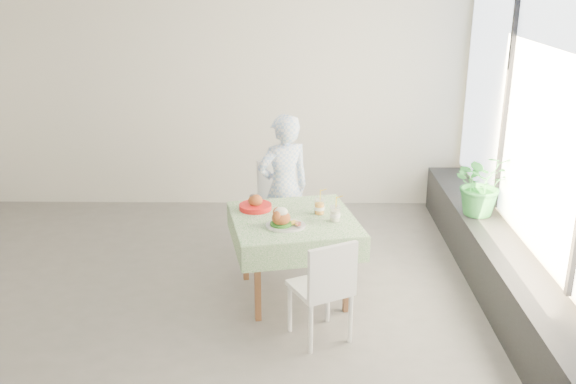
{
  "coord_description": "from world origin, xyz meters",
  "views": [
    {
      "loc": [
        0.98,
        -5.03,
        2.79
      ],
      "look_at": [
        0.92,
        0.17,
        0.96
      ],
      "focal_mm": 40.0,
      "sensor_mm": 36.0,
      "label": 1
    }
  ],
  "objects_px": {
    "chair_near": "(321,308)",
    "main_dish": "(283,221)",
    "diner": "(284,189)",
    "potted_plant": "(482,183)",
    "chair_far": "(285,226)",
    "cafe_table": "(294,247)",
    "juice_cup_orange": "(319,207)"
  },
  "relations": [
    {
      "from": "diner",
      "to": "potted_plant",
      "type": "height_order",
      "value": "diner"
    },
    {
      "from": "potted_plant",
      "to": "main_dish",
      "type": "bearing_deg",
      "value": -153.75
    },
    {
      "from": "diner",
      "to": "juice_cup_orange",
      "type": "relative_size",
      "value": 5.57
    },
    {
      "from": "cafe_table",
      "to": "main_dish",
      "type": "bearing_deg",
      "value": -112.58
    },
    {
      "from": "diner",
      "to": "main_dish",
      "type": "height_order",
      "value": "diner"
    },
    {
      "from": "cafe_table",
      "to": "chair_far",
      "type": "xyz_separation_m",
      "value": [
        -0.09,
        0.88,
        -0.16
      ]
    },
    {
      "from": "chair_far",
      "to": "main_dish",
      "type": "height_order",
      "value": "chair_far"
    },
    {
      "from": "cafe_table",
      "to": "potted_plant",
      "type": "xyz_separation_m",
      "value": [
        1.82,
        0.73,
        0.36
      ]
    },
    {
      "from": "main_dish",
      "to": "juice_cup_orange",
      "type": "height_order",
      "value": "juice_cup_orange"
    },
    {
      "from": "juice_cup_orange",
      "to": "potted_plant",
      "type": "distance_m",
      "value": 1.72
    },
    {
      "from": "diner",
      "to": "potted_plant",
      "type": "xyz_separation_m",
      "value": [
        1.92,
        -0.02,
        0.07
      ]
    },
    {
      "from": "cafe_table",
      "to": "juice_cup_orange",
      "type": "xyz_separation_m",
      "value": [
        0.22,
        0.1,
        0.34
      ]
    },
    {
      "from": "juice_cup_orange",
      "to": "cafe_table",
      "type": "bearing_deg",
      "value": -156.7
    },
    {
      "from": "chair_near",
      "to": "cafe_table",
      "type": "bearing_deg",
      "value": 106.79
    },
    {
      "from": "main_dish",
      "to": "juice_cup_orange",
      "type": "xyz_separation_m",
      "value": [
        0.31,
        0.3,
        0.01
      ]
    },
    {
      "from": "chair_far",
      "to": "chair_near",
      "type": "xyz_separation_m",
      "value": [
        0.31,
        -1.6,
        -0.03
      ]
    },
    {
      "from": "diner",
      "to": "juice_cup_orange",
      "type": "height_order",
      "value": "diner"
    },
    {
      "from": "chair_far",
      "to": "main_dish",
      "type": "xyz_separation_m",
      "value": [
        0.01,
        -1.09,
        0.5
      ]
    },
    {
      "from": "chair_near",
      "to": "potted_plant",
      "type": "xyz_separation_m",
      "value": [
        1.6,
        1.45,
        0.55
      ]
    },
    {
      "from": "main_dish",
      "to": "cafe_table",
      "type": "bearing_deg",
      "value": 67.42
    },
    {
      "from": "diner",
      "to": "potted_plant",
      "type": "relative_size",
      "value": 2.35
    },
    {
      "from": "diner",
      "to": "juice_cup_orange",
      "type": "bearing_deg",
      "value": 90.52
    },
    {
      "from": "main_dish",
      "to": "potted_plant",
      "type": "relative_size",
      "value": 0.53
    },
    {
      "from": "main_dish",
      "to": "chair_near",
      "type": "bearing_deg",
      "value": -59.27
    },
    {
      "from": "main_dish",
      "to": "diner",
      "type": "bearing_deg",
      "value": 90.9
    },
    {
      "from": "chair_near",
      "to": "main_dish",
      "type": "relative_size",
      "value": 2.57
    },
    {
      "from": "main_dish",
      "to": "potted_plant",
      "type": "distance_m",
      "value": 2.13
    },
    {
      "from": "chair_far",
      "to": "diner",
      "type": "xyz_separation_m",
      "value": [
        -0.01,
        -0.13,
        0.45
      ]
    },
    {
      "from": "chair_near",
      "to": "diner",
      "type": "distance_m",
      "value": 1.57
    },
    {
      "from": "chair_far",
      "to": "main_dish",
      "type": "relative_size",
      "value": 2.85
    },
    {
      "from": "cafe_table",
      "to": "chair_far",
      "type": "relative_size",
      "value": 1.28
    },
    {
      "from": "chair_far",
      "to": "chair_near",
      "type": "distance_m",
      "value": 1.63
    }
  ]
}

